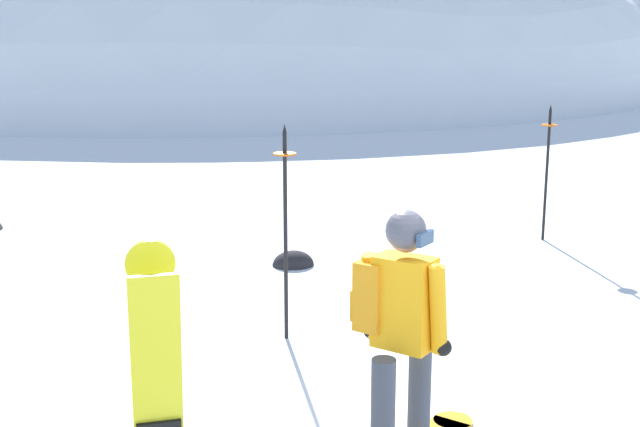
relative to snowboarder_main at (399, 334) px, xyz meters
name	(u,v)px	position (x,y,z in m)	size (l,w,h in m)	color
ridge_peak_main	(235,84)	(3.98, 30.92, -0.92)	(35.05, 31.54, 15.67)	white
ridge_peak_far	(546,61)	(25.45, 43.55, -0.92)	(27.89, 25.10, 12.07)	white
snowboarder_main	(399,334)	(0.00, 0.00, 0.00)	(1.45, 1.31, 1.71)	orange
spare_snowboard	(157,382)	(-1.50, -0.14, -0.08)	(0.28, 0.27, 1.65)	yellow
piste_marker_near	(547,163)	(3.78, 4.93, 0.09)	(0.20, 0.20, 1.75)	black
piste_marker_far	(285,219)	(-0.19, 2.41, 0.19)	(0.20, 0.20, 1.94)	black
rock_dark	(293,265)	(0.39, 4.63, -0.92)	(0.49, 0.42, 0.34)	#282628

